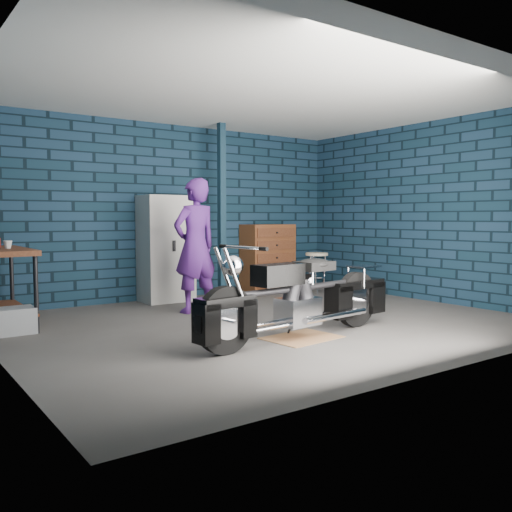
{
  "coord_description": "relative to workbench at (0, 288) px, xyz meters",
  "views": [
    {
      "loc": [
        -3.86,
        -5.17,
        1.26
      ],
      "look_at": [
        0.02,
        0.3,
        0.79
      ],
      "focal_mm": 38.0,
      "sensor_mm": 36.0,
      "label": 1
    }
  ],
  "objects": [
    {
      "name": "person",
      "position": [
        2.31,
        -0.46,
        0.43
      ],
      "size": [
        0.7,
        0.5,
        1.78
      ],
      "primitive_type": "imported",
      "rotation": [
        0.0,
        0.0,
        3.26
      ],
      "color": "#4F1F76",
      "rests_on": "ground"
    },
    {
      "name": "tool_chest",
      "position": [
        4.34,
        0.63,
        0.12
      ],
      "size": [
        0.86,
        0.48,
        1.15
      ],
      "primitive_type": "cube",
      "color": "brown",
      "rests_on": "ground"
    },
    {
      "name": "shop_stool",
      "position": [
        4.85,
        -0.04,
        -0.12
      ],
      "size": [
        0.47,
        0.47,
        0.68
      ],
      "primitive_type": null,
      "rotation": [
        0.0,
        0.0,
        -0.34
      ],
      "color": "#C1B492",
      "rests_on": "ground"
    },
    {
      "name": "storage_bin",
      "position": [
        0.02,
        -0.5,
        -0.31
      ],
      "size": [
        0.46,
        0.33,
        0.29
      ],
      "primitive_type": "cube",
      "color": "#96999E",
      "rests_on": "ground"
    },
    {
      "name": "locker",
      "position": [
        2.42,
        0.63,
        0.34
      ],
      "size": [
        0.74,
        0.53,
        1.59
      ],
      "primitive_type": "cube",
      "color": "beige",
      "rests_on": "ground"
    },
    {
      "name": "workbench",
      "position": [
        0.0,
        0.0,
        0.0
      ],
      "size": [
        0.6,
        1.4,
        0.91
      ],
      "primitive_type": "cube",
      "color": "brown",
      "rests_on": "ground"
    },
    {
      "name": "support_post",
      "position": [
        3.23,
        0.35,
        0.9
      ],
      "size": [
        0.1,
        0.1,
        2.7
      ],
      "primitive_type": "cube",
      "color": "#112836",
      "rests_on": "ground"
    },
    {
      "name": "ground",
      "position": [
        2.68,
        -1.6,
        -0.46
      ],
      "size": [
        6.0,
        6.0,
        0.0
      ],
      "primitive_type": "plane",
      "color": "#494644",
      "rests_on": "ground"
    },
    {
      "name": "cup_b",
      "position": [
        0.07,
        -0.12,
        0.5
      ],
      "size": [
        0.13,
        0.13,
        0.09
      ],
      "primitive_type": "imported",
      "rotation": [
        0.0,
        0.0,
        0.36
      ],
      "color": "#C1B492",
      "rests_on": "workbench"
    },
    {
      "name": "drip_mat",
      "position": [
        2.46,
        -2.48,
        -0.45
      ],
      "size": [
        0.81,
        0.65,
        0.01
      ],
      "primitive_type": "cube",
      "rotation": [
        0.0,
        0.0,
        0.11
      ],
      "color": "#966441",
      "rests_on": "ground"
    },
    {
      "name": "motorcycle",
      "position": [
        2.46,
        -2.48,
        0.05
      ],
      "size": [
        2.33,
        0.86,
        1.0
      ],
      "primitive_type": null,
      "rotation": [
        0.0,
        0.0,
        0.11
      ],
      "color": "black",
      "rests_on": "ground"
    },
    {
      "name": "room_walls",
      "position": [
        2.68,
        -1.05,
        1.45
      ],
      "size": [
        6.02,
        5.01,
        2.71
      ],
      "color": "#102736",
      "rests_on": "ground"
    }
  ]
}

